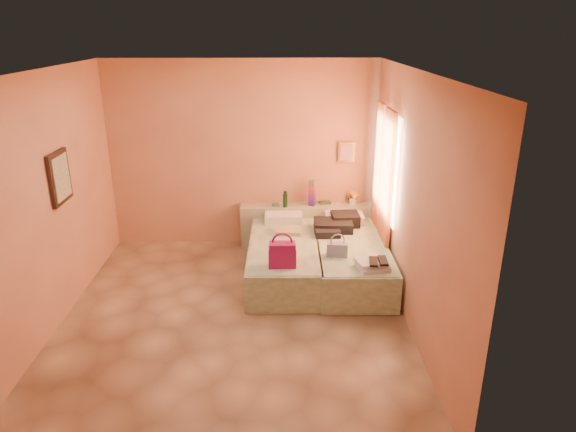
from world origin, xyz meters
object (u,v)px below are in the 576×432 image
bed_left (284,259)px  green_book (325,203)px  blue_handbag (337,250)px  towel_stack (373,265)px  headboard_ledge (308,225)px  magenta_handbag (282,254)px  water_bottle (285,199)px  bed_right (351,260)px  flower_vase (353,196)px

bed_left → green_book: size_ratio=11.44×
blue_handbag → towel_stack: (0.38, -0.37, -0.03)m
headboard_ledge → magenta_handbag: (-0.41, -1.79, 0.33)m
bed_left → water_bottle: (0.03, 1.00, 0.52)m
bed_right → magenta_handbag: size_ratio=6.07×
flower_vase → towel_stack: bearing=-90.6°
water_bottle → towel_stack: bearing=-60.7°
bed_right → flower_vase: flower_vase is taller
towel_stack → green_book: bearing=101.7°
bed_left → towel_stack: bearing=-37.1°
green_book → towel_stack: green_book is taller
magenta_handbag → blue_handbag: bearing=21.3°
magenta_handbag → blue_handbag: 0.75m
bed_right → towel_stack: (0.15, -0.76, 0.30)m
water_bottle → green_book: water_bottle is taller
bed_right → towel_stack: size_ratio=5.71×
water_bottle → headboard_ledge: bearing=10.9°
blue_handbag → magenta_handbag: bearing=-150.5°
magenta_handbag → blue_handbag: magenta_handbag is taller
green_book → blue_handbag: (0.02, -1.59, -0.08)m
bed_right → bed_left: bearing=177.5°
bed_right → water_bottle: (-0.87, 1.05, 0.52)m
bed_left → blue_handbag: blue_handbag is taller
headboard_ledge → magenta_handbag: 1.86m
water_bottle → green_book: (0.61, 0.15, -0.11)m
blue_handbag → towel_stack: 0.53m
bed_left → magenta_handbag: size_ratio=6.07×
headboard_ledge → green_book: 0.44m
headboard_ledge → towel_stack: headboard_ledge is taller
magenta_handbag → flower_vase: bearing=58.9°
bed_left → flower_vase: (1.07, 1.12, 0.52)m
headboard_ledge → blue_handbag: (0.29, -1.51, 0.26)m
water_bottle → magenta_handbag: size_ratio=0.73×
headboard_ledge → water_bottle: (-0.35, -0.07, 0.45)m
bed_left → green_book: bearing=61.5°
bed_left → magenta_handbag: 0.83m
water_bottle → magenta_handbag: (-0.06, -1.72, -0.12)m
water_bottle → bed_right: bearing=-50.3°
water_bottle → towel_stack: (1.02, -1.81, -0.22)m
bed_left → water_bottle: 1.13m
flower_vase → magenta_handbag: size_ratio=0.73×
bed_right → towel_stack: bearing=-78.5°
flower_vase → magenta_handbag: 2.15m
headboard_ledge → bed_left: (-0.38, -1.07, -0.08)m
headboard_ledge → water_bottle: bearing=-169.1°
flower_vase → towel_stack: (-0.02, -1.93, -0.22)m
flower_vase → blue_handbag: size_ratio=0.91×
headboard_ledge → flower_vase: flower_vase is taller
green_book → magenta_handbag: magenta_handbag is taller
flower_vase → towel_stack: size_ratio=0.69×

